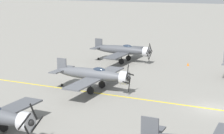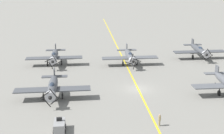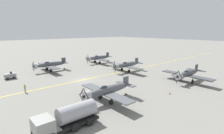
{
  "view_description": "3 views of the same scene",
  "coord_description": "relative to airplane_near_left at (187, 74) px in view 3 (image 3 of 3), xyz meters",
  "views": [
    {
      "loc": [
        37.83,
        6.31,
        12.85
      ],
      "look_at": [
        1.84,
        -10.64,
        3.83
      ],
      "focal_mm": 60.0,
      "sensor_mm": 36.0,
      "label": 1
    },
    {
      "loc": [
        9.65,
        49.73,
        19.98
      ],
      "look_at": [
        3.96,
        -5.95,
        2.28
      ],
      "focal_mm": 50.0,
      "sensor_mm": 36.0,
      "label": 2
    },
    {
      "loc": [
        -36.17,
        21.56,
        12.04
      ],
      "look_at": [
        0.7,
        -9.99,
        1.75
      ],
      "focal_mm": 28.0,
      "sensor_mm": 36.0,
      "label": 3
    }
  ],
  "objects": [
    {
      "name": "airplane_near_right",
      "position": [
        32.96,
        1.9,
        -0.0
      ],
      "size": [
        12.0,
        9.98,
        3.65
      ],
      "rotation": [
        0.0,
        0.0,
        0.16
      ],
      "color": "#4A4C51",
      "rests_on": "ground"
    },
    {
      "name": "taxiway_stripe",
      "position": [
        17.52,
        17.74,
        -2.01
      ],
      "size": [
        0.3,
        160.0,
        0.01
      ],
      "primitive_type": "cube",
      "color": "yellow",
      "rests_on": "ground"
    },
    {
      "name": "tow_tractor",
      "position": [
        30.24,
        31.2,
        -1.22
      ],
      "size": [
        1.57,
        2.6,
        1.79
      ],
      "color": "gray",
      "rests_on": "ground"
    },
    {
      "name": "airplane_mid_left",
      "position": [
        3.31,
        21.63,
        -0.0
      ],
      "size": [
        12.0,
        9.98,
        3.65
      ],
      "rotation": [
        0.0,
        0.0,
        0.23
      ],
      "color": "#56595E",
      "rests_on": "ground"
    },
    {
      "name": "airplane_mid_right",
      "position": [
        31.88,
        20.44,
        -0.0
      ],
      "size": [
        12.0,
        9.98,
        3.65
      ],
      "rotation": [
        0.0,
        0.0,
        -0.19
      ],
      "color": "#474A4F",
      "rests_on": "ground"
    },
    {
      "name": "traffic_cone",
      "position": [
        -1.82,
        10.38,
        -1.74
      ],
      "size": [
        0.36,
        0.36,
        0.55
      ],
      "primitive_type": "cone",
      "color": "orange",
      "rests_on": "ground"
    },
    {
      "name": "airplane_near_left",
      "position": [
        0.0,
        0.0,
        0.0
      ],
      "size": [
        12.0,
        9.98,
        3.65
      ],
      "rotation": [
        0.0,
        0.0,
        0.08
      ],
      "color": "#45484D",
      "rests_on": "ground"
    },
    {
      "name": "ground_crew_walking",
      "position": [
        17.14,
        31.12,
        -1.1
      ],
      "size": [
        0.36,
        0.36,
        1.67
      ],
      "color": "tan",
      "rests_on": "ground"
    },
    {
      "name": "airplane_near_center",
      "position": [
        16.79,
        3.45,
        0.0
      ],
      "size": [
        12.0,
        9.98,
        3.73
      ],
      "rotation": [
        0.0,
        0.0,
        -0.19
      ],
      "color": "#53565B",
      "rests_on": "ground"
    },
    {
      "name": "fuel_tanker",
      "position": [
        -0.17,
        30.76,
        -0.5
      ],
      "size": [
        2.67,
        8.0,
        2.98
      ],
      "color": "black",
      "rests_on": "ground"
    },
    {
      "name": "ground_plane",
      "position": [
        17.52,
        17.74,
        -2.01
      ],
      "size": [
        400.0,
        400.0,
        0.0
      ],
      "primitive_type": "plane",
      "color": "gray"
    }
  ]
}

